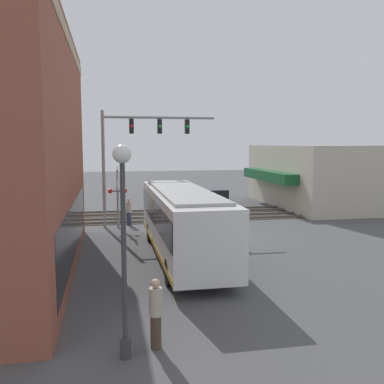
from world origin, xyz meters
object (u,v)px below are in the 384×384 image
city_bus (182,220)px  parked_car_grey (215,198)px  streetlamp (124,234)px  parked_car_black (168,189)px  pedestrian_at_crossing (129,211)px  pedestrian_by_lamp (156,313)px  crossing_signal (118,191)px

city_bus → parked_car_grey: (15.33, -5.40, -1.04)m
streetlamp → parked_car_grey: (24.28, -8.36, -2.38)m
city_bus → parked_car_grey: 16.28m
parked_car_black → pedestrian_at_crossing: (-15.31, 4.62, 0.24)m
city_bus → parked_car_black: 23.85m
city_bus → pedestrian_by_lamp: size_ratio=6.24×
city_bus → parked_car_grey: city_bus is taller
parked_car_grey → parked_car_black: bearing=18.5°
crossing_signal → pedestrian_at_crossing: size_ratio=2.18×
crossing_signal → parked_car_grey: bearing=-46.8°
parked_car_black → pedestrian_at_crossing: 15.99m
crossing_signal → pedestrian_at_crossing: bearing=-45.7°
city_bus → crossing_signal: bearing=19.5°
city_bus → pedestrian_by_lamp: 8.90m
crossing_signal → city_bus: bearing=-160.5°
streetlamp → parked_car_black: size_ratio=1.07×
crossing_signal → streetlamp: 16.67m
streetlamp → pedestrian_at_crossing: (17.32, -0.93, -2.19)m
parked_car_black → parked_car_grey: bearing=-161.5°
parked_car_grey → parked_car_black: parked_car_grey is taller
crossing_signal → parked_car_black: crossing_signal is taller
pedestrian_at_crossing → parked_car_grey: bearing=-46.9°
parked_car_black → pedestrian_by_lamp: size_ratio=2.65×
crossing_signal → parked_car_black: 16.93m
city_bus → streetlamp: size_ratio=2.20×
crossing_signal → parked_car_grey: (7.64, -8.12, -1.59)m
parked_car_black → pedestrian_at_crossing: pedestrian_at_crossing is taller
streetlamp → parked_car_grey: 25.79m
city_bus → parked_car_black: bearing=-6.3°
pedestrian_by_lamp → parked_car_grey: bearing=-17.6°
city_bus → crossing_signal: 8.18m
pedestrian_by_lamp → pedestrian_at_crossing: bearing=-0.5°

